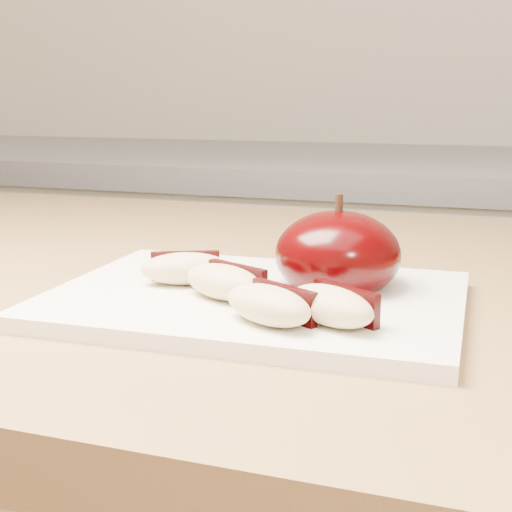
% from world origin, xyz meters
% --- Properties ---
extents(back_cabinet, '(2.40, 0.62, 0.94)m').
position_xyz_m(back_cabinet, '(0.00, 1.20, 0.47)').
color(back_cabinet, silver).
rests_on(back_cabinet, ground).
extents(cutting_board, '(0.28, 0.21, 0.01)m').
position_xyz_m(cutting_board, '(0.02, 0.39, 0.91)').
color(cutting_board, white).
rests_on(cutting_board, island_counter).
extents(apple_half, '(0.10, 0.10, 0.07)m').
position_xyz_m(apple_half, '(0.07, 0.42, 0.93)').
color(apple_half, black).
rests_on(apple_half, cutting_board).
extents(apple_wedge_a, '(0.07, 0.05, 0.02)m').
position_xyz_m(apple_wedge_a, '(-0.03, 0.39, 0.92)').
color(apple_wedge_a, '#D3BC86').
rests_on(apple_wedge_a, cutting_board).
extents(apple_wedge_b, '(0.07, 0.05, 0.02)m').
position_xyz_m(apple_wedge_b, '(0.01, 0.37, 0.92)').
color(apple_wedge_b, '#D3BC86').
rests_on(apple_wedge_b, cutting_board).
extents(apple_wedge_c, '(0.07, 0.06, 0.02)m').
position_xyz_m(apple_wedge_c, '(0.05, 0.33, 0.92)').
color(apple_wedge_c, '#D3BC86').
rests_on(apple_wedge_c, cutting_board).
extents(apple_wedge_d, '(0.07, 0.06, 0.02)m').
position_xyz_m(apple_wedge_d, '(0.09, 0.34, 0.92)').
color(apple_wedge_d, '#D3BC86').
rests_on(apple_wedge_d, cutting_board).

